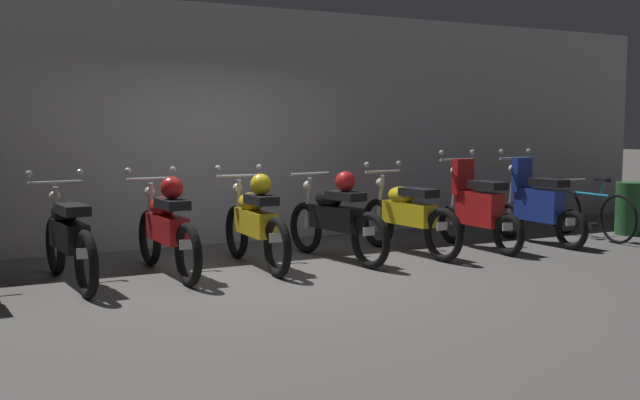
# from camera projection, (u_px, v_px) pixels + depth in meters

# --- Properties ---
(ground_plane) EXTENTS (80.00, 80.00, 0.00)m
(ground_plane) POSITION_uv_depth(u_px,v_px,m) (274.00, 275.00, 8.10)
(ground_plane) COLOR #565451
(back_wall) EXTENTS (16.21, 0.30, 3.25)m
(back_wall) POSITION_uv_depth(u_px,v_px,m) (198.00, 125.00, 10.16)
(back_wall) COLOR #ADADB2
(back_wall) RESTS_ON ground
(motorbike_slot_2) EXTENTS (0.59, 1.95, 1.15)m
(motorbike_slot_2) POSITION_uv_depth(u_px,v_px,m) (69.00, 237.00, 7.54)
(motorbike_slot_2) COLOR black
(motorbike_slot_2) RESTS_ON ground
(motorbike_slot_3) EXTENTS (0.59, 1.95, 1.15)m
(motorbike_slot_3) POSITION_uv_depth(u_px,v_px,m) (167.00, 227.00, 8.05)
(motorbike_slot_3) COLOR black
(motorbike_slot_3) RESTS_ON ground
(motorbike_slot_4) EXTENTS (0.59, 1.95, 1.15)m
(motorbike_slot_4) POSITION_uv_depth(u_px,v_px,m) (255.00, 221.00, 8.52)
(motorbike_slot_4) COLOR black
(motorbike_slot_4) RESTS_ON ground
(motorbike_slot_5) EXTENTS (0.56, 1.94, 1.08)m
(motorbike_slot_5) POSITION_uv_depth(u_px,v_px,m) (336.00, 217.00, 8.96)
(motorbike_slot_5) COLOR black
(motorbike_slot_5) RESTS_ON ground
(motorbike_slot_6) EXTENTS (0.59, 1.95, 1.15)m
(motorbike_slot_6) POSITION_uv_depth(u_px,v_px,m) (407.00, 215.00, 9.42)
(motorbike_slot_6) COLOR black
(motorbike_slot_6) RESTS_ON ground
(motorbike_slot_7) EXTENTS (0.59, 1.68, 1.29)m
(motorbike_slot_7) POSITION_uv_depth(u_px,v_px,m) (477.00, 209.00, 9.80)
(motorbike_slot_7) COLOR black
(motorbike_slot_7) RESTS_ON ground
(motorbike_slot_8) EXTENTS (0.59, 1.68, 1.29)m
(motorbike_slot_8) POSITION_uv_depth(u_px,v_px,m) (537.00, 205.00, 10.25)
(motorbike_slot_8) COLOR black
(motorbike_slot_8) RESTS_ON ground
(bicycle) EXTENTS (0.50, 1.73, 0.89)m
(bicycle) POSITION_uv_depth(u_px,v_px,m) (590.00, 213.00, 10.72)
(bicycle) COLOR black
(bicycle) RESTS_ON ground
(trash_bin) EXTENTS (0.44, 0.44, 0.78)m
(trash_bin) POSITION_uv_depth(u_px,v_px,m) (631.00, 209.00, 11.10)
(trash_bin) COLOR #26592D
(trash_bin) RESTS_ON ground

